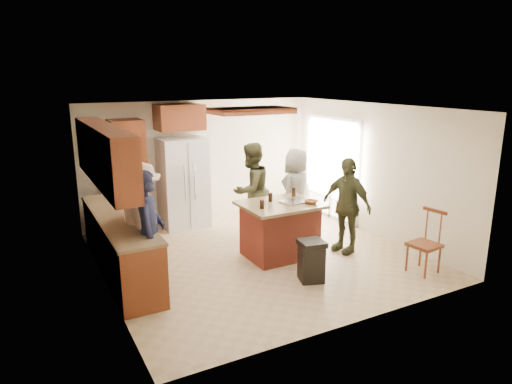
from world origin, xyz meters
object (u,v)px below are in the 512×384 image
person_behind_right (296,192)px  refrigerator (183,183)px  trash_bin (311,260)px  person_front_left (149,234)px  kitchen_island (280,229)px  person_behind_left (251,190)px  person_counter (141,222)px  person_side_right (346,205)px  spindle_chair (425,244)px

person_behind_right → refrigerator: refrigerator is taller
person_behind_right → refrigerator: size_ratio=0.92×
person_behind_right → trash_bin: person_behind_right is taller
person_front_left → kitchen_island: size_ratio=1.39×
refrigerator → person_behind_left: bearing=-52.0°
person_behind_left → person_counter: 2.51m
person_behind_left → refrigerator: 1.50m
person_front_left → person_behind_left: 2.78m
person_front_left → kitchen_island: bearing=-60.6°
person_side_right → person_counter: person_counter is taller
person_counter → refrigerator: 2.54m
spindle_chair → person_behind_left: bearing=120.1°
person_front_left → spindle_chair: size_ratio=1.79×
person_front_left → trash_bin: bearing=-86.8°
person_side_right → refrigerator: 3.31m
person_behind_left → person_side_right: bearing=105.1°
kitchen_island → spindle_chair: spindle_chair is taller
person_behind_left → trash_bin: size_ratio=2.85×
person_counter → kitchen_island: bearing=-94.6°
person_counter → kitchen_island: (2.28, -0.19, -0.43)m
person_behind_left → spindle_chair: person_behind_left is taller
person_behind_right → person_counter: (-3.16, -0.67, 0.07)m
trash_bin → person_behind_left: bearing=86.6°
person_behind_left → kitchen_island: bearing=66.2°
person_front_left → spindle_chair: person_front_left is taller
kitchen_island → refrigerator: bearing=110.8°
person_front_left → refrigerator: 3.02m
person_counter → person_side_right: bearing=-98.6°
person_behind_left → trash_bin: bearing=65.1°
person_behind_left → kitchen_island: size_ratio=1.40×
person_behind_right → trash_bin: bearing=36.5°
refrigerator → person_front_left: bearing=-118.2°
person_behind_right → kitchen_island: size_ratio=1.30×
person_front_left → kitchen_island: (2.30, 0.36, -0.42)m
person_side_right → refrigerator: refrigerator is taller
person_behind_left → person_counter: person_counter is taller
person_behind_left → person_behind_right: bearing=140.7°
person_behind_right → spindle_chair: person_behind_right is taller
person_side_right → person_behind_left: bearing=-157.5°
person_behind_right → person_counter: bearing=-14.8°
person_side_right → refrigerator: size_ratio=0.92×
person_behind_right → person_counter: 3.23m
kitchen_island → person_behind_right: bearing=44.3°
person_behind_right → person_side_right: same height
person_behind_left → person_behind_right: size_ratio=1.08×
person_front_left → kitchen_island: 2.37m
person_behind_left → kitchen_island: (-0.05, -1.13, -0.42)m
person_behind_left → spindle_chair: bearing=98.7°
refrigerator → trash_bin: size_ratio=2.86×
person_behind_left → person_side_right: (1.08, -1.46, -0.07)m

